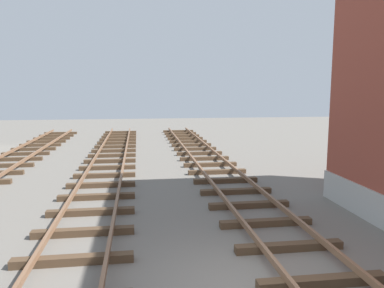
% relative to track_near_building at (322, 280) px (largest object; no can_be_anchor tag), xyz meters
% --- Properties ---
extents(track_near_building, '(2.50, 51.87, 0.32)m').
position_rel_track_near_building_xyz_m(track_near_building, '(0.00, 0.00, 0.00)').
color(track_near_building, '#4C3826').
rests_on(track_near_building, ground).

